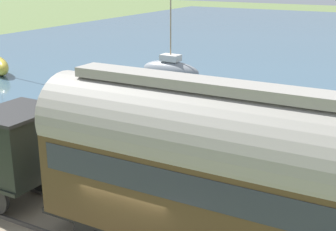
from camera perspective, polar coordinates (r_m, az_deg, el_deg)
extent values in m
cube|color=#4C4742|center=(13.86, -0.66, -13.63)|extent=(0.07, 54.88, 0.12)
cylinder|color=black|center=(16.23, -15.56, -7.09)|extent=(0.12, 1.05, 1.05)
cylinder|color=black|center=(17.18, -18.89, -6.02)|extent=(0.12, 1.05, 1.05)
cube|color=black|center=(14.95, -17.70, -3.35)|extent=(2.18, 1.76, 1.96)
cube|color=#282828|center=(14.63, -18.07, 0.42)|extent=(2.38, 2.00, 0.10)
cylinder|color=black|center=(13.70, -1.21, -11.89)|extent=(0.12, 0.76, 0.76)
cylinder|color=black|center=(14.27, -5.43, -10.69)|extent=(0.12, 0.76, 0.76)
cube|color=#4C381E|center=(11.36, 5.93, -9.05)|extent=(2.21, 9.18, 2.55)
cube|color=#2D333D|center=(11.17, 6.00, -7.00)|extent=(2.24, 8.61, 0.71)
cylinder|color=gray|center=(10.86, 6.14, -3.02)|extent=(2.32, 9.18, 2.32)
cube|color=gray|center=(10.48, 6.37, 3.54)|extent=(0.77, 7.65, 0.24)
ellipsoid|color=gray|center=(33.80, 0.31, 5.52)|extent=(1.79, 4.68, 1.39)
cylinder|color=#9E8460|center=(33.26, 0.32, 11.28)|extent=(0.10, 0.10, 5.43)
cube|color=silver|center=(33.62, 0.31, 7.05)|extent=(0.99, 1.43, 0.45)
ellipsoid|color=silver|center=(20.74, 6.78, -3.73)|extent=(1.62, 2.41, 0.47)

